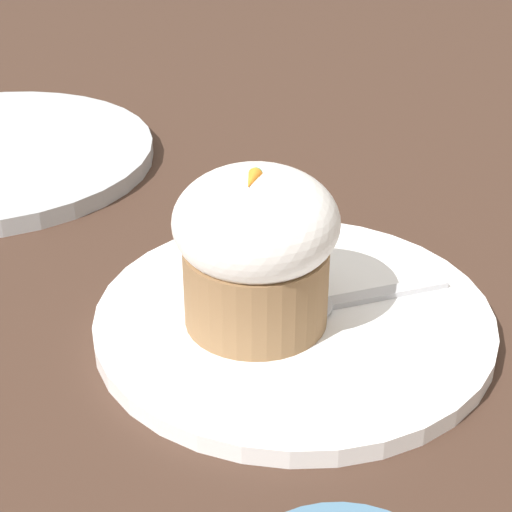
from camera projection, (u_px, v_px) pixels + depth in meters
name	position (u px, v px, depth m)	size (l,w,h in m)	color
ground_plane	(294.00, 328.00, 0.53)	(4.00, 4.00, 0.00)	#3D281E
dessert_plate	(294.00, 320.00, 0.53)	(0.25, 0.25, 0.01)	white
carrot_cake	(256.00, 247.00, 0.50)	(0.10, 0.10, 0.10)	olive
spoon	(313.00, 305.00, 0.53)	(0.09, 0.12, 0.01)	#B7B7BC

